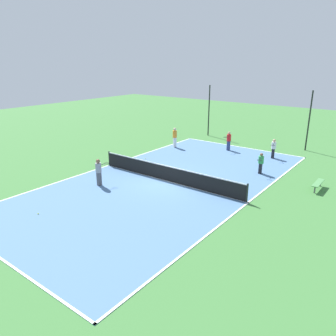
# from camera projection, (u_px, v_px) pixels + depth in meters

# --- Properties ---
(ground_plane) EXTENTS (80.00, 80.00, 0.00)m
(ground_plane) POSITION_uv_depth(u_px,v_px,m) (168.00, 181.00, 20.85)
(ground_plane) COLOR #3D7538
(court_surface) EXTENTS (11.01, 21.60, 0.02)m
(court_surface) POSITION_uv_depth(u_px,v_px,m) (168.00, 181.00, 20.85)
(court_surface) COLOR #4C729E
(court_surface) RESTS_ON ground_plane
(tennis_net) EXTENTS (10.81, 0.10, 1.07)m
(tennis_net) POSITION_uv_depth(u_px,v_px,m) (168.00, 173.00, 20.67)
(tennis_net) COLOR black
(tennis_net) RESTS_ON court_surface
(bench) EXTENTS (0.36, 1.65, 0.45)m
(bench) POSITION_uv_depth(u_px,v_px,m) (318.00, 183.00, 19.42)
(bench) COLOR #4C8C4C
(bench) RESTS_ON ground_plane
(player_center_orange) EXTENTS (0.49, 0.49, 1.74)m
(player_center_orange) POSITION_uv_depth(u_px,v_px,m) (175.00, 136.00, 28.60)
(player_center_orange) COLOR white
(player_center_orange) RESTS_ON court_surface
(player_far_green) EXTENTS (0.50, 0.98, 1.43)m
(player_far_green) POSITION_uv_depth(u_px,v_px,m) (261.00, 162.00, 22.01)
(player_far_green) COLOR black
(player_far_green) RESTS_ON court_surface
(player_coach_red) EXTENTS (0.41, 0.96, 1.61)m
(player_coach_red) POSITION_uv_depth(u_px,v_px,m) (229.00, 140.00, 27.68)
(player_coach_red) COLOR navy
(player_coach_red) RESTS_ON court_surface
(player_far_white) EXTENTS (0.49, 0.98, 1.52)m
(player_far_white) POSITION_uv_depth(u_px,v_px,m) (274.00, 147.00, 25.46)
(player_far_white) COLOR black
(player_far_white) RESTS_ON court_surface
(player_baseline_gray) EXTENTS (0.46, 0.97, 1.68)m
(player_baseline_gray) POSITION_uv_depth(u_px,v_px,m) (99.00, 170.00, 19.87)
(player_baseline_gray) COLOR #4C4C51
(player_baseline_gray) RESTS_ON court_surface
(tennis_ball_far_baseline) EXTENTS (0.07, 0.07, 0.07)m
(tennis_ball_far_baseline) POSITION_uv_depth(u_px,v_px,m) (145.00, 158.00, 25.49)
(tennis_ball_far_baseline) COLOR #CCE033
(tennis_ball_far_baseline) RESTS_ON court_surface
(tennis_ball_left_sideline) EXTENTS (0.07, 0.07, 0.07)m
(tennis_ball_left_sideline) POSITION_uv_depth(u_px,v_px,m) (38.00, 214.00, 16.37)
(tennis_ball_left_sideline) COLOR #CCE033
(tennis_ball_left_sideline) RESTS_ON court_surface
(tennis_ball_right_alley) EXTENTS (0.07, 0.07, 0.07)m
(tennis_ball_right_alley) POSITION_uv_depth(u_px,v_px,m) (128.00, 162.00, 24.71)
(tennis_ball_right_alley) COLOR #CCE033
(tennis_ball_right_alley) RESTS_ON court_surface
(fence_post_back_left) EXTENTS (0.12, 0.12, 5.02)m
(fence_post_back_left) POSITION_uv_depth(u_px,v_px,m) (209.00, 111.00, 32.74)
(fence_post_back_left) COLOR black
(fence_post_back_left) RESTS_ON ground_plane
(fence_post_back_right) EXTENTS (0.12, 0.12, 5.02)m
(fence_post_back_right) POSITION_uv_depth(u_px,v_px,m) (309.00, 121.00, 27.23)
(fence_post_back_right) COLOR black
(fence_post_back_right) RESTS_ON ground_plane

